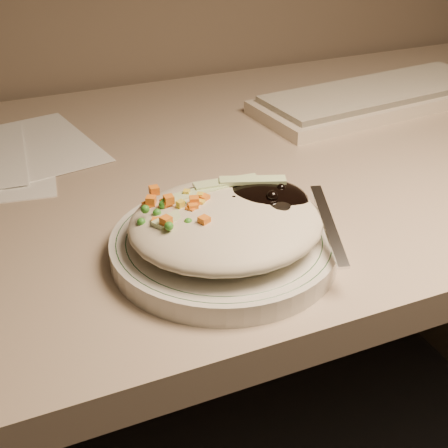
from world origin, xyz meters
name	(u,v)px	position (x,y,z in m)	size (l,w,h in m)	color
desk	(233,279)	(0.00, 1.38, 0.54)	(1.40, 0.70, 0.74)	gray
plate	(224,246)	(-0.11, 1.17, 0.75)	(0.23, 0.23, 0.02)	silver
plate_rim	(224,238)	(-0.11, 1.17, 0.76)	(0.22, 0.22, 0.00)	#144723
meal	(228,219)	(-0.10, 1.17, 0.78)	(0.21, 0.19, 0.05)	#BCB099
keyboard	(378,97)	(0.29, 1.47, 0.75)	(0.42, 0.18, 0.03)	beige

